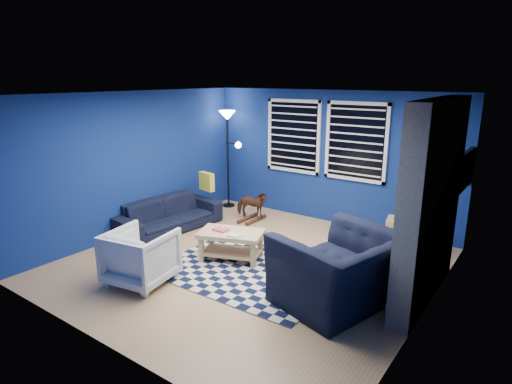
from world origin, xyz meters
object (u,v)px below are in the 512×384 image
tv (464,171)px  cabinet (405,234)px  armchair_bent (141,256)px  floor_lamp (228,129)px  sofa (168,215)px  rocking_horse (252,205)px  armchair_big (339,270)px  coffee_table (231,239)px

tv → cabinet: size_ratio=1.51×
armchair_bent → floor_lamp: (-1.26, 3.45, 1.31)m
sofa → cabinet: (3.80, 1.62, -0.03)m
sofa → armchair_bent: size_ratio=2.42×
cabinet → floor_lamp: size_ratio=0.32×
rocking_horse → armchair_big: bearing=-147.9°
tv → coffee_table: size_ratio=0.91×
tv → rocking_horse: (-3.61, -0.36, -1.07)m
tv → sofa: tv is taller
armchair_bent → cabinet: bearing=-138.2°
tv → cabinet: bearing=-176.6°
coffee_table → floor_lamp: floor_lamp is taller
armchair_bent → coffee_table: 1.39m
armchair_big → cabinet: (0.13, 2.25, -0.20)m
armchair_big → coffee_table: (-1.90, 0.26, -0.13)m
tv → cabinet: 1.37m
armchair_big → armchair_bent: (-2.44, -1.02, -0.08)m
armchair_big → floor_lamp: floor_lamp is taller
armchair_bent → coffee_table: (0.53, 1.28, -0.04)m
armchair_big → armchair_bent: 2.64m
armchair_big → tv: bearing=175.1°
tv → coffee_table: (-2.78, -2.03, -1.07)m
sofa → floor_lamp: (-0.03, 1.79, 1.39)m
sofa → rocking_horse: bearing=-29.9°
sofa → rocking_horse: 1.60m
sofa → rocking_horse: rocking_horse is taller
coffee_table → cabinet: bearing=44.4°
rocking_horse → floor_lamp: (-0.96, 0.50, 1.35)m
sofa → cabinet: 4.13m
floor_lamp → armchair_bent: bearing=-69.9°
armchair_big → rocking_horse: bearing=-109.4°
sofa → rocking_horse: (0.94, 1.30, 0.04)m
sofa → armchair_bent: (1.24, -1.66, 0.08)m
tv → coffee_table: tv is taller
sofa → armchair_big: armchair_big is taller
coffee_table → armchair_bent: bearing=-112.5°
tv → coffee_table: 3.61m
armchair_big → floor_lamp: size_ratio=0.69×
sofa → floor_lamp: bearing=6.8°
armchair_big → coffee_table: size_ratio=1.29×
tv → sofa: 4.97m
coffee_table → floor_lamp: 3.12m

